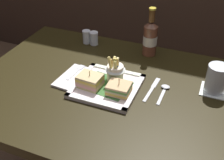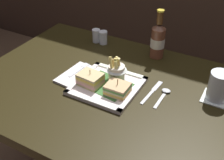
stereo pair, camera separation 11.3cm
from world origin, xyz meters
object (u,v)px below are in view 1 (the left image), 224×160
object	(u,v)px
fork	(77,71)
knife	(152,88)
water_glass	(216,80)
beer_bottle	(150,37)
spoon	(164,89)
square_plate	(107,86)
sandwich_half_left	(90,81)
pepper_shaker	(94,39)
fries_cup	(115,70)
sandwich_half_right	(119,89)
dining_table	(117,112)
salt_shaker	(87,38)

from	to	relation	value
fork	knife	distance (m)	0.33
knife	water_glass	bearing A→B (deg)	18.14
beer_bottle	spoon	xyz separation A→B (m)	(0.14, -0.26, -0.08)
square_plate	sandwich_half_left	size ratio (longest dim) A/B	2.57
sandwich_half_left	pepper_shaker	xyz separation A→B (m)	(-0.14, 0.34, -0.01)
sandwich_half_left	fries_cup	distance (m)	0.11
sandwich_half_right	pepper_shaker	bearing A→B (deg)	127.65
sandwich_half_right	water_glass	world-z (taller)	water_glass
sandwich_half_left	water_glass	distance (m)	0.49
square_plate	beer_bottle	distance (m)	0.35
fries_cup	dining_table	bearing A→B (deg)	-59.62
beer_bottle	fork	xyz separation A→B (m)	(-0.24, -0.28, -0.08)
fries_cup	water_glass	distance (m)	0.40
spoon	square_plate	bearing A→B (deg)	-163.02
square_plate	sandwich_half_right	size ratio (longest dim) A/B	2.85
fork	spoon	bearing A→B (deg)	3.30
pepper_shaker	sandwich_half_left	bearing A→B (deg)	-67.50
fries_cup	salt_shaker	xyz separation A→B (m)	(-0.26, 0.27, -0.03)
fries_cup	water_glass	size ratio (longest dim) A/B	1.02
beer_bottle	pepper_shaker	distance (m)	0.29
salt_shaker	beer_bottle	bearing A→B (deg)	1.71
square_plate	knife	xyz separation A→B (m)	(0.17, 0.06, -0.01)
dining_table	sandwich_half_left	size ratio (longest dim) A/B	12.24
sandwich_half_left	beer_bottle	xyz separation A→B (m)	(0.14, 0.35, 0.05)
fork	salt_shaker	xyz separation A→B (m)	(-0.08, 0.27, 0.02)
pepper_shaker	knife	bearing A→B (deg)	-34.23
dining_table	beer_bottle	bearing A→B (deg)	82.79
square_plate	fries_cup	world-z (taller)	fries_cup
dining_table	fork	distance (m)	0.24
sandwich_half_left	spoon	bearing A→B (deg)	18.54
fries_cup	spoon	bearing A→B (deg)	4.82
dining_table	water_glass	world-z (taller)	water_glass
fork	spoon	size ratio (longest dim) A/B	0.96
water_glass	pepper_shaker	bearing A→B (deg)	163.36
square_plate	beer_bottle	size ratio (longest dim) A/B	1.09
water_glass	knife	distance (m)	0.25
fries_cup	sandwich_half_left	bearing A→B (deg)	-135.04
knife	spoon	world-z (taller)	spoon
knife	spoon	xyz separation A→B (m)	(0.05, 0.01, 0.00)
beer_bottle	knife	bearing A→B (deg)	-71.19
spoon	fries_cup	bearing A→B (deg)	-175.18
sandwich_half_right	sandwich_half_left	bearing A→B (deg)	180.00
spoon	fork	bearing A→B (deg)	-176.70
dining_table	pepper_shaker	size ratio (longest dim) A/B	17.88
sandwich_half_left	beer_bottle	distance (m)	0.39
fork	knife	xyz separation A→B (m)	(0.33, 0.02, -0.01)
sandwich_half_left	water_glass	size ratio (longest dim) A/B	0.87
sandwich_half_right	beer_bottle	distance (m)	0.36
sandwich_half_left	fries_cup	xyz separation A→B (m)	(0.08, 0.08, 0.02)
knife	salt_shaker	distance (m)	0.49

